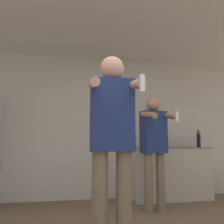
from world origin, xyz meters
TOP-DOWN VIEW (x-y plane):
  - wall_back at (0.00, 2.77)m, footprint 7.00×0.06m
  - ceiling_slab at (0.00, 1.37)m, footprint 7.00×3.26m
  - counter at (1.24, 2.48)m, footprint 1.42×0.56m
  - bottle_short_whiskey at (1.85, 2.50)m, footprint 0.07×0.07m
  - bottle_clear_vodka at (1.19, 2.50)m, footprint 0.09×0.09m
  - bottle_dark_rum at (1.00, 2.50)m, footprint 0.06×0.06m
  - person_woman_foreground at (-0.21, 0.50)m, footprint 0.48×0.51m
  - person_man_side at (0.68, 1.74)m, footprint 0.48×0.51m

SIDE VIEW (x-z plane):
  - counter at x=1.24m, z-range 0.00..0.90m
  - person_man_side at x=0.68m, z-range 0.15..1.80m
  - bottle_dark_rum at x=1.00m, z-range 0.87..1.10m
  - person_woman_foreground at x=-0.21m, z-range 0.12..1.90m
  - bottle_short_whiskey at x=1.85m, z-range 0.87..1.20m
  - bottle_clear_vodka at x=1.19m, z-range 0.85..1.22m
  - wall_back at x=0.00m, z-range 0.00..2.55m
  - ceiling_slab at x=0.00m, z-range 2.55..2.60m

